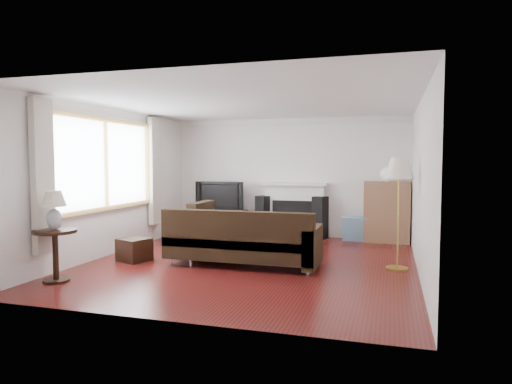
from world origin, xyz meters
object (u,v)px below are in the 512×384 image
(sectional_sofa, at_px, (243,239))
(coffee_table, at_px, (272,237))
(side_table, at_px, (56,256))
(floor_lamp, at_px, (398,214))
(tv_stand, at_px, (221,222))
(bookshelf, at_px, (387,212))

(sectional_sofa, relative_size, coffee_table, 2.17)
(side_table, bearing_deg, sectional_sofa, 38.23)
(floor_lamp, bearing_deg, tv_stand, 147.85)
(coffee_table, relative_size, side_table, 1.67)
(sectional_sofa, bearing_deg, coffee_table, 84.63)
(tv_stand, xyz_separation_m, bookshelf, (3.47, 0.04, 0.33))
(coffee_table, bearing_deg, bookshelf, 21.17)
(tv_stand, distance_m, sectional_sofa, 2.98)
(coffee_table, distance_m, floor_lamp, 2.43)
(tv_stand, relative_size, coffee_table, 0.93)
(coffee_table, relative_size, floor_lamp, 0.70)
(bookshelf, bearing_deg, coffee_table, -145.44)
(floor_lamp, distance_m, side_table, 4.82)
(tv_stand, height_order, coffee_table, tv_stand)
(tv_stand, bearing_deg, sectional_sofa, -62.73)
(tv_stand, height_order, sectional_sofa, sectional_sofa)
(sectional_sofa, bearing_deg, tv_stand, 117.27)
(floor_lamp, bearing_deg, bookshelf, 94.37)
(sectional_sofa, distance_m, side_table, 2.65)
(tv_stand, distance_m, floor_lamp, 4.34)
(sectional_sofa, bearing_deg, bookshelf, 51.94)
(bookshelf, distance_m, side_table, 6.02)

